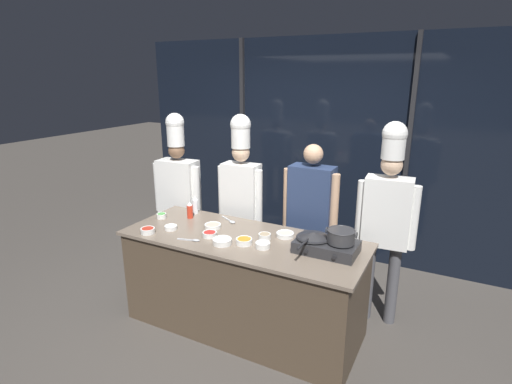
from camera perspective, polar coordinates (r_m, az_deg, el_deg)
The scene contains 24 objects.
ground_plane at distance 3.95m, azimuth -1.77°, elevation -18.47°, with size 24.00×24.00×0.00m, color #47423D.
window_wall_back at distance 5.09m, azimuth 8.88°, elevation 6.01°, with size 5.01×0.09×2.70m.
demo_counter at distance 3.71m, azimuth -1.83°, elevation -12.83°, with size 2.16×0.84×0.89m.
portable_stove at distance 3.27m, azimuth 10.03°, elevation -7.63°, with size 0.49×0.32×0.10m.
frying_pan at distance 3.27m, azimuth 8.18°, elevation -6.09°, with size 0.28×0.49×0.05m.
stock_pot at distance 3.20m, azimuth 12.07°, elevation -6.16°, with size 0.25×0.22×0.11m.
squeeze_bottle_chili at distance 4.00m, azimuth -9.43°, elevation -2.59°, with size 0.06×0.06×0.17m.
squeeze_bottle_clear at distance 4.11m, azimuth -8.69°, elevation -1.87°, with size 0.06×0.06×0.19m.
prep_bowl_chicken at distance 3.53m, azimuth 4.17°, elevation -6.04°, with size 0.16×0.16×0.04m.
prep_bowl_rice at distance 3.31m, azimuth 0.97°, elevation -7.52°, with size 0.13×0.13×0.05m.
prep_bowl_shrimp at distance 3.74m, azimuth -6.20°, elevation -4.79°, with size 0.16×0.16×0.04m.
prep_bowl_scallions at distance 4.06m, azimuth -13.35°, elevation -3.29°, with size 0.10×0.10×0.05m.
prep_bowl_carrots at distance 3.38m, azimuth -1.71°, elevation -6.98°, with size 0.14×0.14×0.05m.
prep_bowl_bean_sprouts at distance 3.39m, azimuth -4.85°, elevation -6.98°, with size 0.16×0.16×0.05m.
prep_bowl_garlic at distance 3.76m, azimuth -12.07°, elevation -4.94°, with size 0.12×0.12×0.04m.
prep_bowl_bell_pepper at distance 3.55m, azimuth -6.63°, elevation -5.96°, with size 0.13×0.13×0.04m.
prep_bowl_mushrooms at distance 3.46m, azimuth 1.25°, elevation -6.33°, with size 0.11×0.11×0.05m.
prep_bowl_chili_flakes at distance 3.72m, azimuth -15.21°, elevation -5.29°, with size 0.13×0.13×0.05m.
serving_spoon_slotted at distance 3.49m, azimuth -9.06°, elevation -6.79°, with size 0.20×0.08×0.02m.
serving_spoon_solid at distance 3.88m, azimuth -3.66°, elevation -4.15°, with size 0.22×0.14×0.02m.
chef_head at distance 4.57m, azimuth -11.03°, elevation 0.74°, with size 0.58×0.27×1.86m.
chef_sous at distance 4.15m, azimuth -2.13°, elevation 0.34°, with size 0.51×0.21×1.88m.
person_guest at distance 3.95m, azimuth 7.85°, elevation -2.50°, with size 0.56×0.23×1.63m.
chef_line at distance 3.72m, azimuth 18.24°, elevation -2.48°, with size 0.53×0.24×1.89m.
Camera 1 is at (1.60, -2.81, 2.27)m, focal length 28.00 mm.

